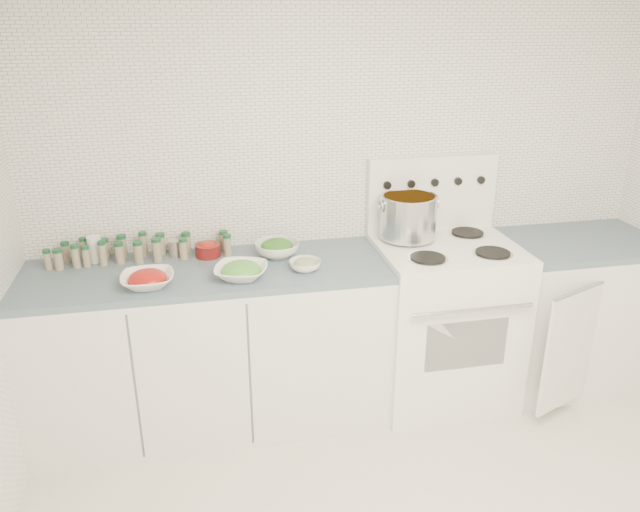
{
  "coord_description": "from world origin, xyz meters",
  "views": [
    {
      "loc": [
        -0.84,
        -1.79,
        2.14
      ],
      "look_at": [
        -0.24,
        1.14,
        0.94
      ],
      "focal_mm": 35.0,
      "sensor_mm": 36.0,
      "label": 1
    }
  ],
  "objects_px": {
    "stove": "(442,317)",
    "bowl_snowpea": "(241,271)",
    "stock_pot": "(408,215)",
    "bowl_tomato": "(147,279)"
  },
  "relations": [
    {
      "from": "stove",
      "to": "bowl_snowpea",
      "type": "xyz_separation_m",
      "value": [
        -1.14,
        -0.14,
        0.44
      ]
    },
    {
      "from": "stock_pot",
      "to": "bowl_tomato",
      "type": "height_order",
      "value": "stock_pot"
    },
    {
      "from": "stock_pot",
      "to": "bowl_tomato",
      "type": "bearing_deg",
      "value": -168.25
    },
    {
      "from": "stock_pot",
      "to": "bowl_tomato",
      "type": "distance_m",
      "value": 1.43
    },
    {
      "from": "bowl_tomato",
      "to": "bowl_snowpea",
      "type": "xyz_separation_m",
      "value": [
        0.45,
        0.01,
        0.0
      ]
    },
    {
      "from": "stock_pot",
      "to": "bowl_tomato",
      "type": "relative_size",
      "value": 1.31
    },
    {
      "from": "stove",
      "to": "bowl_tomato",
      "type": "xyz_separation_m",
      "value": [
        -1.58,
        -0.15,
        0.44
      ]
    },
    {
      "from": "stock_pot",
      "to": "bowl_tomato",
      "type": "xyz_separation_m",
      "value": [
        -1.4,
        -0.29,
        -0.14
      ]
    },
    {
      "from": "stock_pot",
      "to": "bowl_snowpea",
      "type": "relative_size",
      "value": 1.04
    },
    {
      "from": "stove",
      "to": "bowl_snowpea",
      "type": "bearing_deg",
      "value": -172.91
    }
  ]
}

